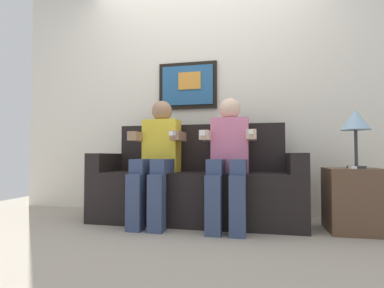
# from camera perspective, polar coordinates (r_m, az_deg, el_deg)

# --- Properties ---
(ground_plane) EXTENTS (5.56, 5.56, 0.00)m
(ground_plane) POSITION_cam_1_polar(r_m,az_deg,el_deg) (2.53, -0.76, -15.93)
(ground_plane) COLOR #9E9384
(back_wall_assembly) EXTENTS (4.28, 0.10, 2.60)m
(back_wall_assembly) POSITION_cam_1_polar(r_m,az_deg,el_deg) (3.28, 2.26, 10.13)
(back_wall_assembly) COLOR silver
(back_wall_assembly) RESTS_ON ground_plane
(couch) EXTENTS (1.88, 0.58, 0.90)m
(couch) POSITION_cam_1_polar(r_m,az_deg,el_deg) (2.79, 0.79, -8.13)
(couch) COLOR black
(couch) RESTS_ON ground_plane
(person_on_left) EXTENTS (0.46, 0.56, 1.11)m
(person_on_left) POSITION_cam_1_polar(r_m,az_deg,el_deg) (2.70, -6.53, -2.07)
(person_on_left) COLOR yellow
(person_on_left) RESTS_ON ground_plane
(person_on_right) EXTENTS (0.46, 0.56, 1.11)m
(person_on_right) POSITION_cam_1_polar(r_m,az_deg,el_deg) (2.56, 6.97, -2.05)
(person_on_right) COLOR pink
(person_on_right) RESTS_ON ground_plane
(side_table_right) EXTENTS (0.40, 0.40, 0.50)m
(side_table_right) POSITION_cam_1_polar(r_m,az_deg,el_deg) (2.73, 28.18, -9.30)
(side_table_right) COLOR brown
(side_table_right) RESTS_ON ground_plane
(table_lamp) EXTENTS (0.22, 0.22, 0.46)m
(table_lamp) POSITION_cam_1_polar(r_m,az_deg,el_deg) (2.68, 28.53, 3.60)
(table_lamp) COLOR #333338
(table_lamp) RESTS_ON side_table_right
(spare_remote_on_table) EXTENTS (0.04, 0.13, 0.02)m
(spare_remote_on_table) POSITION_cam_1_polar(r_m,az_deg,el_deg) (2.60, 27.99, -3.92)
(spare_remote_on_table) COLOR white
(spare_remote_on_table) RESTS_ON side_table_right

